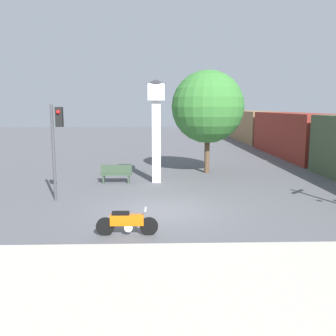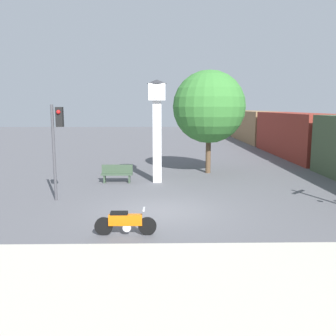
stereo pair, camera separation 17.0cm
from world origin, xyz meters
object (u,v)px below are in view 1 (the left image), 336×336
(street_tree, at_px, (208,107))
(freight_train, at_px, (268,129))
(traffic_light, at_px, (56,135))
(bench, at_px, (116,173))
(motorcycle, at_px, (127,222))
(clock_tower, at_px, (156,116))

(street_tree, bearing_deg, freight_train, 61.29)
(street_tree, bearing_deg, traffic_light, -137.48)
(freight_train, height_order, street_tree, street_tree)
(traffic_light, xyz_separation_m, bench, (1.99, 3.67, -2.25))
(motorcycle, height_order, street_tree, street_tree)
(motorcycle, bearing_deg, bench, 98.81)
(traffic_light, relative_size, street_tree, 0.66)
(clock_tower, xyz_separation_m, traffic_light, (-4.07, -3.79, -0.66))
(freight_train, distance_m, traffic_light, 25.56)
(freight_train, height_order, bench, freight_train)
(street_tree, height_order, bench, street_tree)
(bench, bearing_deg, freight_train, 52.97)
(bench, bearing_deg, clock_tower, 3.21)
(clock_tower, distance_m, street_tree, 4.04)
(traffic_light, bearing_deg, freight_train, 54.36)
(clock_tower, bearing_deg, freight_train, 57.50)
(traffic_light, distance_m, bench, 4.74)
(clock_tower, bearing_deg, traffic_light, -137.08)
(traffic_light, relative_size, bench, 2.48)
(clock_tower, height_order, freight_train, clock_tower)
(freight_train, bearing_deg, clock_tower, -122.50)
(motorcycle, xyz_separation_m, freight_train, (11.71, 25.15, 1.30))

